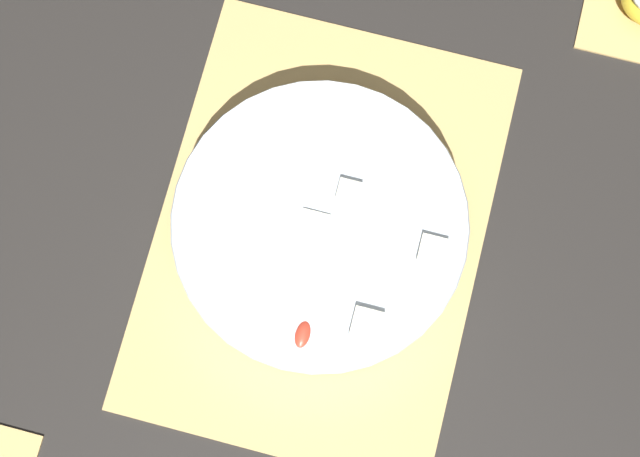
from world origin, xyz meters
name	(u,v)px	position (x,y,z in m)	size (l,w,h in m)	color
ground_plane	(320,234)	(0.00, 0.00, 0.00)	(6.00, 6.00, 0.00)	black
bamboo_mat_center	(320,233)	(0.00, 0.00, 0.00)	(0.47, 0.34, 0.01)	tan
fruit_salad_bowl	(321,227)	(0.00, 0.00, 0.04)	(0.30, 0.30, 0.07)	silver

